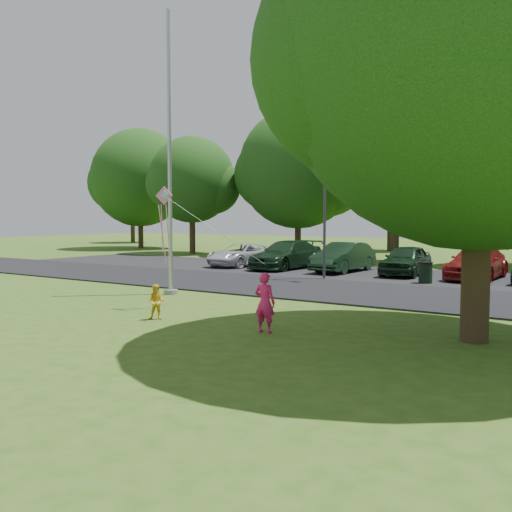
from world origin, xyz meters
The scene contains 12 objects.
ground centered at (0.00, 0.00, 0.00)m, with size 120.00×120.00×0.00m, color #365B18.
park_road centered at (0.00, 9.00, 0.03)m, with size 60.00×6.00×0.06m, color black.
parking_strip centered at (0.00, 15.50, 0.03)m, with size 42.00×7.00×0.06m, color black.
flagpole centered at (-3.50, 5.00, 4.17)m, with size 0.50×0.50×10.00m.
street_lamp centered at (-0.75, 12.16, 3.61)m, with size 1.67×0.53×6.00m.
trash_can centered at (3.28, 12.91, 0.47)m, with size 0.58×0.58×0.92m.
big_tree centered at (7.33, 2.80, 6.47)m, with size 9.90×9.39×11.41m.
tree_row centered at (1.59, 24.23, 5.71)m, with size 64.35×11.94×10.88m.
parked_cars centered at (-0.60, 15.48, 0.75)m, with size 17.06×5.37×1.46m.
woman centered at (3.00, 1.10, 0.73)m, with size 0.53×0.35×1.46m, color #F52068.
child_yellow centered at (-0.37, 0.95, 0.48)m, with size 0.47×0.37×0.97m, color yellow.
kite centered at (-1.39, 2.47, 2.94)m, with size 4.76×1.65×2.43m.
Camera 1 is at (10.28, -10.32, 2.80)m, focal length 40.00 mm.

